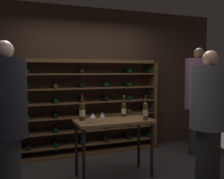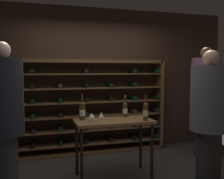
{
  "view_description": "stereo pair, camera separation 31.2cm",
  "coord_description": "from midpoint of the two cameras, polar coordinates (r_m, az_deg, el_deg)",
  "views": [
    {
      "loc": [
        -1.34,
        -3.24,
        1.57
      ],
      "look_at": [
        0.02,
        0.27,
        1.28
      ],
      "focal_mm": 41.84,
      "sensor_mm": 36.0,
      "label": 1
    },
    {
      "loc": [
        -1.05,
        -3.34,
        1.57
      ],
      "look_at": [
        0.02,
        0.27,
        1.28
      ],
      "focal_mm": 41.84,
      "sensor_mm": 36.0,
      "label": 2
    }
  ],
  "objects": [
    {
      "name": "back_wall",
      "position": [
        5.06,
        -2.73,
        2.12
      ],
      "size": [
        5.66,
        0.1,
        2.75
      ],
      "primitive_type": "cube",
      "color": "#3D2B1E",
      "rests_on": "ground"
    },
    {
      "name": "wine_rack",
      "position": [
        4.87,
        -4.03,
        -4.01
      ],
      "size": [
        3.06,
        0.32,
        1.76
      ],
      "color": "brown",
      "rests_on": "ground"
    },
    {
      "name": "tasting_table",
      "position": [
        3.82,
        2.77,
        -8.28
      ],
      "size": [
        1.12,
        0.52,
        0.84
      ],
      "color": "brown",
      "rests_on": "ground"
    },
    {
      "name": "person_guest_blue_shirt",
      "position": [
        4.99,
        21.4,
        -1.53
      ],
      "size": [
        0.49,
        0.49,
        1.97
      ],
      "rotation": [
        0.0,
        0.0,
        -2.12
      ],
      "color": "#272727",
      "rests_on": "ground"
    },
    {
      "name": "person_bystander_dark_jacket",
      "position": [
        3.67,
        22.89,
        -4.96
      ],
      "size": [
        0.5,
        0.49,
        1.82
      ],
      "rotation": [
        0.0,
        0.0,
        -1.51
      ],
      "color": "black",
      "rests_on": "ground"
    },
    {
      "name": "person_host_in_suit",
      "position": [
        3.19,
        -20.05,
        -5.43
      ],
      "size": [
        0.45,
        0.45,
        1.89
      ],
      "rotation": [
        0.0,
        0.0,
        -2.67
      ],
      "color": "#2B2B2B",
      "rests_on": "ground"
    },
    {
      "name": "wine_bottle_gold_foil",
      "position": [
        3.79,
        -4.16,
        -4.65
      ],
      "size": [
        0.09,
        0.09,
        0.37
      ],
      "color": "#4C3314",
      "rests_on": "tasting_table"
    },
    {
      "name": "wine_bottle_green_slim",
      "position": [
        3.79,
        9.71,
        -4.73
      ],
      "size": [
        0.07,
        0.07,
        0.36
      ],
      "color": "#4C3314",
      "rests_on": "tasting_table"
    },
    {
      "name": "wine_bottle_red_label",
      "position": [
        4.04,
        5.1,
        -4.35
      ],
      "size": [
        0.07,
        0.07,
        0.33
      ],
      "color": "#4C3314",
      "rests_on": "tasting_table"
    },
    {
      "name": "wine_glass_stemmed_left",
      "position": [
        3.62,
        0.11,
        -5.64
      ],
      "size": [
        0.07,
        0.07,
        0.14
      ],
      "color": "silver",
      "rests_on": "tasting_table"
    },
    {
      "name": "wine_glass_stemmed_right",
      "position": [
        3.63,
        -2.01,
        -5.74
      ],
      "size": [
        0.09,
        0.09,
        0.13
      ],
      "color": "silver",
      "rests_on": "tasting_table"
    }
  ]
}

